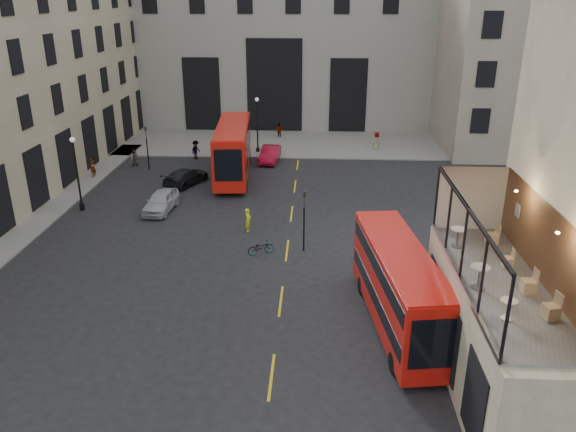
{
  "coord_description": "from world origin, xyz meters",
  "views": [
    {
      "loc": [
        -0.37,
        -18.63,
        14.51
      ],
      "look_at": [
        -1.85,
        10.1,
        3.0
      ],
      "focal_mm": 35.0,
      "sensor_mm": 36.0,
      "label": 1
    }
  ],
  "objects_px": {
    "street_lamp_b": "(257,128)",
    "pedestrian_a": "(135,157)",
    "car_c": "(186,177)",
    "cafe_chair_d": "(492,238)",
    "bus_near": "(399,284)",
    "car_b": "(270,154)",
    "traffic_light_near": "(304,213)",
    "cafe_chair_a": "(551,311)",
    "street_lamp_a": "(78,178)",
    "traffic_light_far": "(147,143)",
    "cafe_chair_b": "(529,286)",
    "cafe_table_far": "(458,235)",
    "car_a": "(161,201)",
    "pedestrian_b": "(196,150)",
    "pedestrian_c": "(279,131)",
    "cafe_table_near": "(509,307)",
    "bicycle": "(261,247)",
    "cyclist": "(248,220)",
    "pedestrian_d": "(376,141)",
    "pedestrian_e": "(93,167)",
    "bus_far": "(233,148)",
    "cafe_chair_c": "(508,261)",
    "cafe_table_mid": "(480,274)"
  },
  "relations": [
    {
      "from": "street_lamp_a",
      "to": "bus_near",
      "type": "height_order",
      "value": "street_lamp_a"
    },
    {
      "from": "cyclist",
      "to": "cafe_table_near",
      "type": "relative_size",
      "value": 2.24
    },
    {
      "from": "bus_near",
      "to": "car_b",
      "type": "distance_m",
      "value": 28.16
    },
    {
      "from": "pedestrian_e",
      "to": "cafe_chair_d",
      "type": "relative_size",
      "value": 2.0
    },
    {
      "from": "traffic_light_far",
      "to": "cafe_table_mid",
      "type": "xyz_separation_m",
      "value": [
        20.54,
        -28.51,
        2.75
      ]
    },
    {
      "from": "street_lamp_a",
      "to": "cafe_chair_d",
      "type": "height_order",
      "value": "cafe_chair_d"
    },
    {
      "from": "bus_far",
      "to": "cafe_chair_d",
      "type": "relative_size",
      "value": 12.08
    },
    {
      "from": "bicycle",
      "to": "traffic_light_far",
      "type": "bearing_deg",
      "value": 10.5
    },
    {
      "from": "street_lamp_b",
      "to": "cafe_chair_a",
      "type": "bearing_deg",
      "value": -69.85
    },
    {
      "from": "traffic_light_far",
      "to": "cafe_chair_b",
      "type": "height_order",
      "value": "cafe_chair_b"
    },
    {
      "from": "cafe_table_far",
      "to": "cafe_chair_a",
      "type": "bearing_deg",
      "value": -72.13
    },
    {
      "from": "street_lamp_a",
      "to": "cafe_chair_b",
      "type": "bearing_deg",
      "value": -37.74
    },
    {
      "from": "bus_near",
      "to": "car_c",
      "type": "bearing_deg",
      "value": 125.62
    },
    {
      "from": "street_lamp_b",
      "to": "pedestrian_a",
      "type": "bearing_deg",
      "value": -153.94
    },
    {
      "from": "car_a",
      "to": "pedestrian_b",
      "type": "bearing_deg",
      "value": 95.86
    },
    {
      "from": "car_c",
      "to": "cafe_chair_d",
      "type": "height_order",
      "value": "cafe_chair_d"
    },
    {
      "from": "traffic_light_far",
      "to": "bus_far",
      "type": "distance_m",
      "value": 7.89
    },
    {
      "from": "cafe_table_near",
      "to": "cafe_chair_a",
      "type": "xyz_separation_m",
      "value": [
        1.43,
        0.12,
        -0.18
      ]
    },
    {
      "from": "cyclist",
      "to": "cafe_chair_c",
      "type": "xyz_separation_m",
      "value": [
        11.82,
        -13.57,
        4.05
      ]
    },
    {
      "from": "car_c",
      "to": "pedestrian_a",
      "type": "height_order",
      "value": "pedestrian_a"
    },
    {
      "from": "traffic_light_near",
      "to": "car_a",
      "type": "height_order",
      "value": "traffic_light_near"
    },
    {
      "from": "cafe_table_near",
      "to": "cafe_chair_b",
      "type": "height_order",
      "value": "cafe_chair_b"
    },
    {
      "from": "street_lamp_b",
      "to": "cafe_table_near",
      "type": "bearing_deg",
      "value": -71.92
    },
    {
      "from": "cafe_chair_d",
      "to": "car_c",
      "type": "bearing_deg",
      "value": 130.83
    },
    {
      "from": "pedestrian_a",
      "to": "cafe_chair_a",
      "type": "relative_size",
      "value": 1.81
    },
    {
      "from": "pedestrian_c",
      "to": "cafe_table_near",
      "type": "relative_size",
      "value": 2.31
    },
    {
      "from": "traffic_light_near",
      "to": "bus_near",
      "type": "bearing_deg",
      "value": -60.34
    },
    {
      "from": "street_lamp_b",
      "to": "bicycle",
      "type": "height_order",
      "value": "street_lamp_b"
    },
    {
      "from": "car_b",
      "to": "pedestrian_c",
      "type": "relative_size",
      "value": 2.66
    },
    {
      "from": "traffic_light_near",
      "to": "car_c",
      "type": "xyz_separation_m",
      "value": [
        -9.84,
        12.1,
        -1.77
      ]
    },
    {
      "from": "car_b",
      "to": "car_a",
      "type": "bearing_deg",
      "value": -112.54
    },
    {
      "from": "pedestrian_e",
      "to": "cafe_chair_a",
      "type": "xyz_separation_m",
      "value": [
        26.37,
        -27.92,
        3.95
      ]
    },
    {
      "from": "bus_near",
      "to": "cyclist",
      "type": "xyz_separation_m",
      "value": [
        -8.18,
        10.72,
        -1.4
      ]
    },
    {
      "from": "pedestrian_a",
      "to": "cafe_chair_c",
      "type": "relative_size",
      "value": 2.21
    },
    {
      "from": "bus_near",
      "to": "pedestrian_d",
      "type": "relative_size",
      "value": 5.64
    },
    {
      "from": "traffic_light_far",
      "to": "bicycle",
      "type": "relative_size",
      "value": 2.4
    },
    {
      "from": "cafe_table_mid",
      "to": "bus_near",
      "type": "bearing_deg",
      "value": 113.91
    },
    {
      "from": "bicycle",
      "to": "cyclist",
      "type": "height_order",
      "value": "cyclist"
    },
    {
      "from": "bus_near",
      "to": "pedestrian_d",
      "type": "height_order",
      "value": "bus_near"
    },
    {
      "from": "cyclist",
      "to": "car_b",
      "type": "bearing_deg",
      "value": 10.34
    },
    {
      "from": "bicycle",
      "to": "pedestrian_d",
      "type": "height_order",
      "value": "pedestrian_d"
    },
    {
      "from": "pedestrian_c",
      "to": "cafe_table_near",
      "type": "height_order",
      "value": "cafe_table_near"
    },
    {
      "from": "street_lamp_b",
      "to": "pedestrian_c",
      "type": "bearing_deg",
      "value": 73.97
    },
    {
      "from": "traffic_light_near",
      "to": "bus_near",
      "type": "relative_size",
      "value": 0.38
    },
    {
      "from": "pedestrian_b",
      "to": "cafe_table_mid",
      "type": "distance_m",
      "value": 36.55
    },
    {
      "from": "cafe_table_mid",
      "to": "traffic_light_near",
      "type": "bearing_deg",
      "value": 117.61
    },
    {
      "from": "traffic_light_near",
      "to": "bus_far",
      "type": "xyz_separation_m",
      "value": [
        -6.27,
        14.43,
        0.05
      ]
    },
    {
      "from": "street_lamp_b",
      "to": "cafe_table_far",
      "type": "height_order",
      "value": "cafe_table_far"
    },
    {
      "from": "traffic_light_near",
      "to": "cafe_chair_a",
      "type": "height_order",
      "value": "cafe_chair_a"
    },
    {
      "from": "traffic_light_far",
      "to": "bicycle",
      "type": "distance_m",
      "value": 20.21
    }
  ]
}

